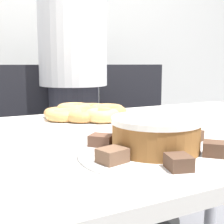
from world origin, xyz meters
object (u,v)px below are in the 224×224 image
object	(u,v)px
plate_cake	(155,153)
frosted_cake	(156,134)
person_standing	(73,73)
office_chair_right	(139,146)
office_chair_left	(10,164)
plate_donuts	(85,119)

from	to	relation	value
plate_cake	frosted_cake	distance (m)	0.04
person_standing	office_chair_right	bearing A→B (deg)	-8.22
office_chair_left	office_chair_right	bearing A→B (deg)	14.79
person_standing	plate_cake	world-z (taller)	person_standing
person_standing	plate_cake	bearing A→B (deg)	-101.17
person_standing	office_chair_left	size ratio (longest dim) A/B	1.81
person_standing	plate_cake	distance (m)	1.07
person_standing	office_chair_left	xyz separation A→B (m)	(-0.35, -0.06, -0.43)
person_standing	plate_cake	xyz separation A→B (m)	(-0.21, -1.04, -0.13)
office_chair_right	plate_cake	size ratio (longest dim) A/B	2.81
frosted_cake	plate_donuts	bearing A→B (deg)	87.31
person_standing	office_chair_left	bearing A→B (deg)	-171.03
plate_cake	office_chair_right	bearing A→B (deg)	59.40
office_chair_left	plate_donuts	distance (m)	0.65
plate_donuts	office_chair_right	bearing A→B (deg)	44.43
person_standing	office_chair_right	distance (m)	0.57
person_standing	plate_donuts	xyz separation A→B (m)	(-0.18, -0.61, -0.13)
office_chair_right	plate_cake	bearing A→B (deg)	-109.75
office_chair_left	office_chair_right	xyz separation A→B (m)	(0.73, 0.00, 0.00)
office_chair_left	plate_cake	size ratio (longest dim) A/B	2.81
office_chair_left	frosted_cake	distance (m)	1.05
person_standing	plate_cake	size ratio (longest dim) A/B	5.08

